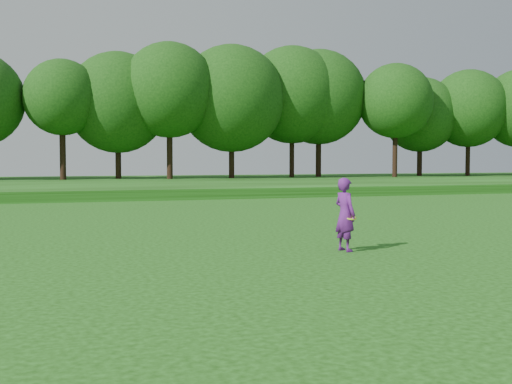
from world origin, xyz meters
name	(u,v)px	position (x,y,z in m)	size (l,w,h in m)	color
ground	(187,249)	(0.00, 0.00, 0.00)	(140.00, 140.00, 0.00)	#173C0B
berm	(90,185)	(0.00, 34.00, 0.30)	(130.00, 30.00, 0.60)	#173C0B
walking_path	(109,200)	(0.00, 20.00, 0.02)	(130.00, 1.60, 0.04)	gray
treeline	(85,87)	(0.00, 38.00, 8.10)	(104.00, 7.00, 15.00)	#123C0D
woman	(345,215)	(3.67, -1.57, 0.92)	(0.58, 0.76, 1.84)	#651C7E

